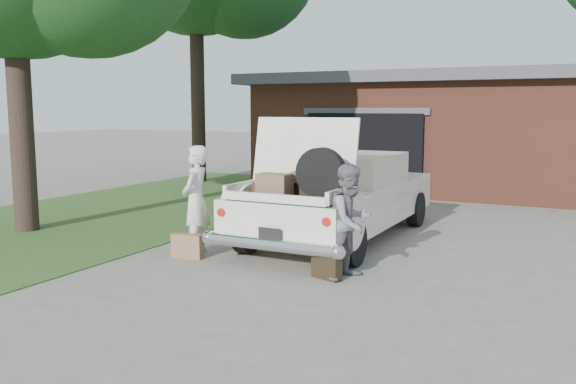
% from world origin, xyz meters
% --- Properties ---
extents(ground, '(90.00, 90.00, 0.00)m').
position_xyz_m(ground, '(0.00, 0.00, 0.00)').
color(ground, gray).
rests_on(ground, ground).
extents(grass_strip, '(6.00, 16.00, 0.02)m').
position_xyz_m(grass_strip, '(-5.50, 3.00, 0.01)').
color(grass_strip, '#2D4C1E').
rests_on(grass_strip, ground).
extents(house, '(12.80, 7.80, 3.30)m').
position_xyz_m(house, '(0.98, 11.47, 1.67)').
color(house, brown).
rests_on(house, ground).
extents(sedan, '(2.12, 5.31, 2.19)m').
position_xyz_m(sedan, '(-0.01, 2.66, 0.78)').
color(sedan, white).
rests_on(sedan, ground).
extents(woman_left, '(0.56, 0.72, 1.75)m').
position_xyz_m(woman_left, '(-1.61, 0.52, 0.87)').
color(woman_left, silver).
rests_on(woman_left, ground).
extents(woman_right, '(0.82, 0.92, 1.58)m').
position_xyz_m(woman_right, '(1.09, 0.34, 0.79)').
color(woman_right, slate).
rests_on(woman_right, ground).
extents(suitcase_left, '(0.51, 0.23, 0.38)m').
position_xyz_m(suitcase_left, '(-1.58, 0.23, 0.19)').
color(suitcase_left, '#916849').
rests_on(suitcase_left, ground).
extents(suitcase_right, '(0.48, 0.29, 0.35)m').
position_xyz_m(suitcase_right, '(0.83, 0.14, 0.18)').
color(suitcase_right, black).
rests_on(suitcase_right, ground).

